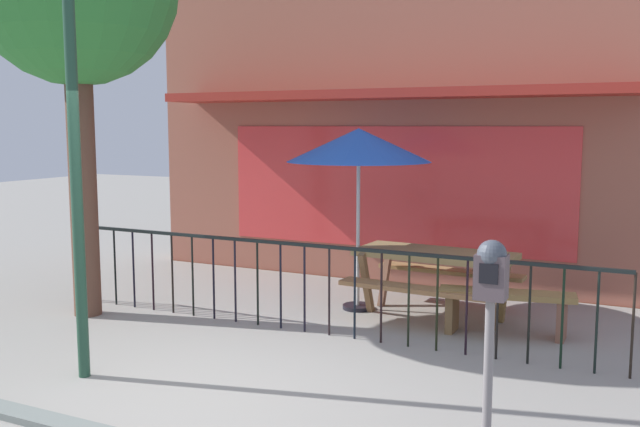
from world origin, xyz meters
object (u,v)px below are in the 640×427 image
at_px(picnic_table_left, 435,265).
at_px(street_lamp, 72,97).
at_px(patio_bench, 506,303).
at_px(parking_meter_near, 490,300).
at_px(patio_umbrella, 359,146).

bearing_deg(picnic_table_left, street_lamp, -124.45).
bearing_deg(street_lamp, picnic_table_left, 55.55).
xyz_separation_m(patio_bench, parking_meter_near, (0.53, -3.30, 0.85)).
relative_size(picnic_table_left, street_lamp, 0.50).
bearing_deg(patio_umbrella, patio_bench, -9.92).
xyz_separation_m(picnic_table_left, street_lamp, (-2.22, -3.24, 1.84)).
bearing_deg(street_lamp, patio_bench, 42.47).
relative_size(picnic_table_left, patio_umbrella, 0.86).
relative_size(picnic_table_left, patio_bench, 1.31).
height_order(patio_umbrella, parking_meter_near, patio_umbrella).
bearing_deg(patio_bench, patio_umbrella, 170.08).
bearing_deg(patio_bench, street_lamp, -137.53).
relative_size(patio_bench, parking_meter_near, 0.92).
bearing_deg(picnic_table_left, parking_meter_near, -68.91).
distance_m(patio_bench, street_lamp, 4.72).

